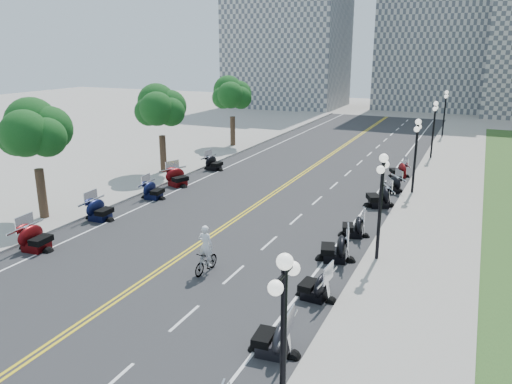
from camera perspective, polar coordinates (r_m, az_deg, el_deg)
The scene contains 48 objects.
ground at distance 23.60m, azimuth -9.59°, elevation -7.92°, with size 160.00×160.00×0.00m, color gray.
road at distance 31.81m, azimuth 0.40°, elevation -1.26°, with size 16.00×90.00×0.01m, color #333335.
centerline_yellow_a at distance 31.85m, azimuth 0.20°, elevation -1.22°, with size 0.12×90.00×0.00m, color yellow.
centerline_yellow_b at distance 31.76m, azimuth 0.60°, elevation -1.27°, with size 0.12×90.00×0.00m, color yellow.
edge_line_north at distance 29.92m, azimuth 11.69°, elevation -2.73°, with size 0.12×90.00×0.00m, color white.
edge_line_south at distance 34.78m, azimuth -9.28°, elevation 0.08°, with size 0.12×90.00×0.00m, color white.
lane_dash_4 at distance 16.39m, azimuth -16.11°, elevation -20.16°, with size 0.12×2.00×0.00m, color white.
lane_dash_5 at distance 19.04m, azimuth -8.16°, elevation -14.07°, with size 0.12×2.00×0.00m, color white.
lane_dash_6 at distance 22.10m, azimuth -2.57°, elevation -9.40°, with size 0.12×2.00×0.00m, color white.
lane_dash_7 at distance 25.42m, azimuth 1.52°, elevation -5.84°, with size 0.12×2.00×0.00m, color white.
lane_dash_8 at distance 28.92m, azimuth 4.60°, elevation -3.11°, with size 0.12×2.00×0.00m, color white.
lane_dash_9 at distance 32.53m, azimuth 7.00°, elevation -0.97°, with size 0.12×2.00×0.00m, color white.
lane_dash_10 at distance 36.22m, azimuth 8.91°, elevation 0.75°, with size 0.12×2.00×0.00m, color white.
lane_dash_11 at distance 39.97m, azimuth 10.46°, elevation 2.14°, with size 0.12×2.00×0.00m, color white.
lane_dash_12 at distance 43.77m, azimuth 11.75°, elevation 3.29°, with size 0.12×2.00×0.00m, color white.
lane_dash_13 at distance 47.60m, azimuth 12.84°, elevation 4.26°, with size 0.12×2.00×0.00m, color white.
lane_dash_14 at distance 51.46m, azimuth 13.76°, elevation 5.08°, with size 0.12×2.00×0.00m, color white.
lane_dash_15 at distance 55.33m, azimuth 14.56°, elevation 5.78°, with size 0.12×2.00×0.00m, color white.
lane_dash_16 at distance 59.22m, azimuth 15.25°, elevation 6.39°, with size 0.12×2.00×0.00m, color white.
lane_dash_17 at distance 63.13m, azimuth 15.86°, elevation 6.93°, with size 0.12×2.00×0.00m, color white.
lane_dash_18 at distance 67.05m, azimuth 16.40°, elevation 7.40°, with size 0.12×2.00×0.00m, color white.
lane_dash_19 at distance 70.97m, azimuth 16.88°, elevation 7.82°, with size 0.12×2.00×0.00m, color white.
sidewalk_north at distance 29.37m, azimuth 19.51°, elevation -3.59°, with size 5.00×90.00×0.15m, color #9E9991.
sidewalk_south at distance 37.13m, azimuth -14.58°, elevation 0.89°, with size 5.00×90.00×0.15m, color #9E9991.
distant_block_a at distance 85.36m, azimuth 3.69°, elevation 18.52°, with size 18.00×14.00×26.00m, color gray.
distant_block_b at distance 86.31m, azimuth 19.86°, elevation 18.95°, with size 16.00×12.00×30.00m, color gray.
street_lamp_1 at distance 12.53m, azimuth 3.13°, elevation -17.59°, with size 0.50×1.20×4.90m, color black, non-canonical shape.
street_lamp_2 at distance 23.12m, azimuth 14.00°, elevation -1.80°, with size 0.50×1.20×4.90m, color black, non-canonical shape.
street_lamp_3 at distance 34.65m, azimuth 17.73°, elevation 3.86°, with size 0.50×1.20×4.90m, color black, non-canonical shape.
street_lamp_4 at distance 46.41m, azimuth 19.61°, elevation 6.68°, with size 0.50×1.20×4.90m, color black, non-canonical shape.
street_lamp_5 at distance 58.27m, azimuth 20.73°, elevation 8.34°, with size 0.50×1.20×4.90m, color black, non-canonical shape.
tree_2 at distance 30.15m, azimuth -23.96°, elevation 5.65°, with size 4.80×4.80×9.20m, color #235619, non-canonical shape.
tree_3 at distance 39.08m, azimuth -10.82°, elevation 8.88°, with size 4.80×4.80×9.20m, color #235619, non-canonical shape.
tree_4 at distance 49.32m, azimuth -2.73°, elevation 10.62°, with size 4.80×4.80×9.20m, color #235619, non-canonical shape.
motorcycle_n_4 at distance 16.69m, azimuth 1.95°, elevation -16.04°, with size 1.87×1.87×1.31m, color black, non-canonical shape.
motorcycle_n_5 at distance 20.05m, azimuth 6.80°, elevation -10.36°, with size 1.80×1.80×1.26m, color black, non-canonical shape.
motorcycle_n_6 at distance 23.48m, azimuth 9.00°, elevation -6.17°, with size 1.99×1.99×1.40m, color black, non-canonical shape.
motorcycle_n_7 at distance 26.60m, azimuth 11.08°, elevation -3.74°, with size 1.76×1.76×1.23m, color black, non-canonical shape.
motorcycle_n_8 at distance 31.80m, azimuth 13.87°, elevation -0.35°, with size 2.13×2.13×1.49m, color black, non-canonical shape.
motorcycle_n_9 at distance 35.16m, azimuth 15.21°, elevation 0.94°, with size 1.81×1.81×1.27m, color black, non-canonical shape.
motorcycle_n_10 at distance 39.48m, azimuth 15.99°, elevation 2.53°, with size 1.81×1.81×1.27m, color #590A0C, non-canonical shape.
motorcycle_s_5 at distance 26.60m, azimuth -23.90°, elevation -4.68°, with size 2.01×2.01×1.41m, color #590A0C, non-canonical shape.
motorcycle_s_6 at distance 29.90m, azimuth -17.43°, elevation -1.82°, with size 1.94×1.94×1.36m, color black, non-canonical shape.
motorcycle_s_7 at distance 33.22m, azimuth -11.65°, elevation 0.31°, with size 1.83×1.83×1.28m, color black, non-canonical shape.
motorcycle_s_8 at distance 36.01m, azimuth -8.96°, elevation 1.80°, with size 2.02×2.02×1.42m, color #590A0C, non-canonical shape.
motorcycle_s_9 at distance 40.37m, azimuth -4.84°, elevation 3.42°, with size 1.84×1.84×1.29m, color black, non-canonical shape.
bicycle at distance 22.19m, azimuth -5.72°, elevation -7.93°, with size 0.48×1.71×1.03m, color #A51414.
cyclist_rider at distance 21.64m, azimuth -5.83°, elevation -4.44°, with size 0.68×0.45×1.86m, color silver.
Camera 1 is at (12.28, -17.74, 9.57)m, focal length 35.00 mm.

